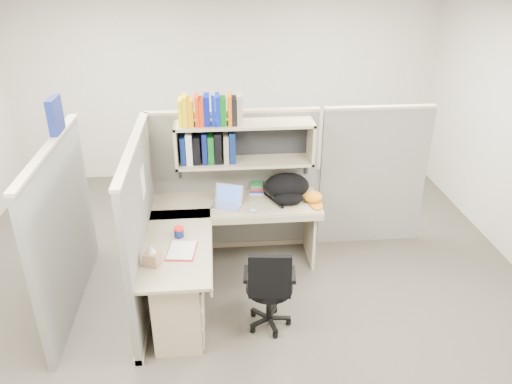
{
  "coord_description": "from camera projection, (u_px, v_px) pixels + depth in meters",
  "views": [
    {
      "loc": [
        -0.2,
        -4.05,
        3.13
      ],
      "look_at": [
        0.18,
        0.25,
        1.0
      ],
      "focal_mm": 35.0,
      "sensor_mm": 36.0,
      "label": 1
    }
  ],
  "objects": [
    {
      "name": "room_shell",
      "position": [
        238.0,
        141.0,
        4.3
      ],
      "size": [
        6.0,
        6.0,
        6.0
      ],
      "color": "#BAB6A8",
      "rests_on": "ground"
    },
    {
      "name": "loose_paper",
      "position": [
        182.0,
        250.0,
        4.39
      ],
      "size": [
        0.26,
        0.33,
        0.0
      ],
      "primitive_type": null,
      "rotation": [
        0.0,
        0.0,
        -0.12
      ],
      "color": "silver",
      "rests_on": "desk"
    },
    {
      "name": "tissue_box",
      "position": [
        152.0,
        255.0,
        4.15
      ],
      "size": [
        0.15,
        0.15,
        0.19
      ],
      "primitive_type": null,
      "rotation": [
        0.0,
        0.0,
        -0.33
      ],
      "color": "tan",
      "rests_on": "desk"
    },
    {
      "name": "mouse",
      "position": [
        253.0,
        210.0,
        5.02
      ],
      "size": [
        0.1,
        0.07,
        0.03
      ],
      "primitive_type": "ellipsoid",
      "rotation": [
        0.0,
        0.0,
        -0.15
      ],
      "color": "#89A3C3",
      "rests_on": "desk"
    },
    {
      "name": "orange_cap",
      "position": [
        313.0,
        197.0,
        5.2
      ],
      "size": [
        0.23,
        0.26,
        0.11
      ],
      "primitive_type": null,
      "rotation": [
        0.0,
        0.0,
        0.17
      ],
      "color": "orange",
      "rests_on": "desk"
    },
    {
      "name": "ground",
      "position": [
        241.0,
        293.0,
        5.02
      ],
      "size": [
        6.0,
        6.0,
        0.0
      ],
      "primitive_type": "plane",
      "color": "#352F29",
      "rests_on": "ground"
    },
    {
      "name": "backpack",
      "position": [
        288.0,
        189.0,
        5.18
      ],
      "size": [
        0.51,
        0.42,
        0.28
      ],
      "primitive_type": null,
      "rotation": [
        0.0,
        0.0,
        0.12
      ],
      "color": "black",
      "rests_on": "desk"
    },
    {
      "name": "paper_cup",
      "position": [
        236.0,
        194.0,
        5.28
      ],
      "size": [
        0.07,
        0.07,
        0.09
      ],
      "primitive_type": "cylinder",
      "rotation": [
        0.0,
        0.0,
        0.09
      ],
      "color": "white",
      "rests_on": "desk"
    },
    {
      "name": "laptop",
      "position": [
        226.0,
        197.0,
        5.08
      ],
      "size": [
        0.38,
        0.38,
        0.21
      ],
      "primitive_type": null,
      "rotation": [
        0.0,
        0.0,
        -0.35
      ],
      "color": "silver",
      "rests_on": "desk"
    },
    {
      "name": "cubicle",
      "position": [
        200.0,
        194.0,
        4.99
      ],
      "size": [
        3.79,
        1.84,
        1.95
      ],
      "color": "slate",
      "rests_on": "ground"
    },
    {
      "name": "task_chair",
      "position": [
        269.0,
        300.0,
        4.43
      ],
      "size": [
        0.47,
        0.44,
        0.88
      ],
      "color": "black",
      "rests_on": "ground"
    },
    {
      "name": "book_stack",
      "position": [
        257.0,
        187.0,
        5.42
      ],
      "size": [
        0.18,
        0.23,
        0.11
      ],
      "primitive_type": null,
      "rotation": [
        0.0,
        0.0,
        -0.11
      ],
      "color": "gray",
      "rests_on": "desk"
    },
    {
      "name": "desk",
      "position": [
        197.0,
        276.0,
        4.53
      ],
      "size": [
        1.74,
        1.75,
        0.73
      ],
      "color": "tan",
      "rests_on": "ground"
    },
    {
      "name": "snack_canister",
      "position": [
        179.0,
        232.0,
        4.57
      ],
      "size": [
        0.09,
        0.09,
        0.09
      ],
      "color": "navy",
      "rests_on": "desk"
    }
  ]
}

